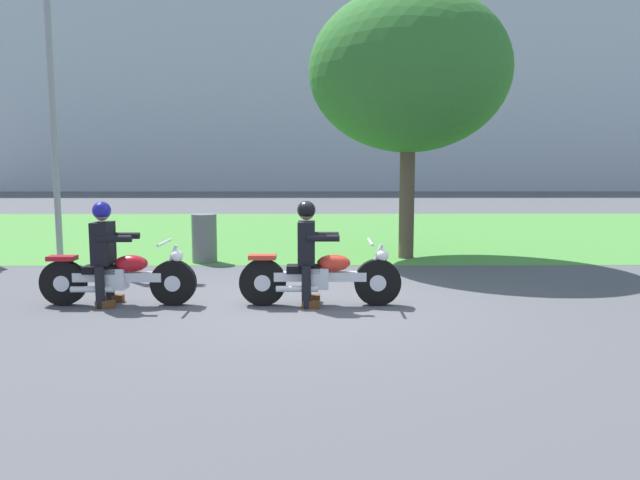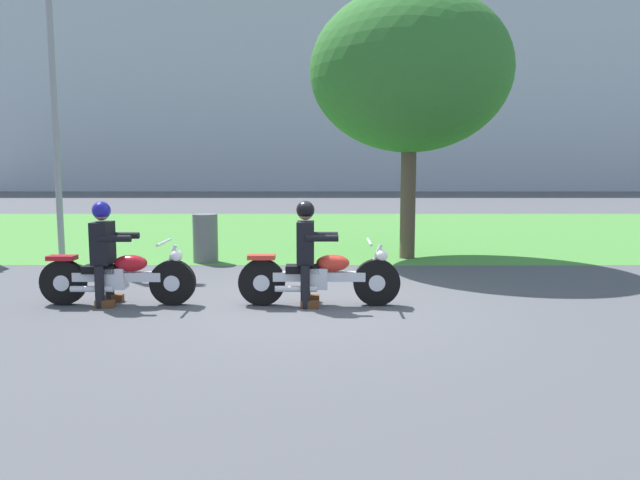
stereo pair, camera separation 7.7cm
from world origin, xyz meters
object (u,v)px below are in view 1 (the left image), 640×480
Objects in this scene: motorcycle_follow at (119,277)px; rider_follow at (105,245)px; motorcycle_lead at (321,277)px; streetlight_pole at (57,82)px; rider_lead at (308,245)px; tree_roadside at (409,72)px; trash_can at (204,238)px.

rider_follow is at bearing 179.11° from motorcycle_follow.
motorcycle_lead is 6.89m from streetlight_pole.
rider_lead is (-0.17, 0.00, 0.43)m from motorcycle_lead.
rider_lead is at bearing -38.55° from streetlight_pole.
streetlight_pole reaches higher than tree_roadside.
streetlight_pole reaches higher than motorcycle_follow.
streetlight_pole is (-4.74, 3.78, 2.60)m from rider_lead.
trash_can is (-3.94, -0.53, -3.18)m from tree_roadside.
motorcycle_follow is 2.23× the size of trash_can.
motorcycle_lead is 2.68m from motorcycle_follow.
motorcycle_lead is 0.46m from rider_lead.
trash_can is at bearing 82.72° from motorcycle_follow.
rider_lead is 1.01× the size of rider_follow.
motorcycle_follow is at bearing 179.93° from motorcycle_lead.
tree_roadside is at bearing 7.64° from trash_can.
streetlight_pole is 4.01m from trash_can.
rider_lead reaches higher than motorcycle_follow.
streetlight_pole reaches higher than trash_can.
motorcycle_lead reaches higher than motorcycle_follow.
trash_can is at bearing 119.91° from rider_lead.
trash_can is (2.72, -0.19, -2.95)m from streetlight_pole.
motorcycle_follow is 0.40× the size of tree_roadside.
rider_lead is at bearing 179.14° from motorcycle_lead.
motorcycle_lead is 2.31× the size of trash_can.
motorcycle_lead is 1.04× the size of motorcycle_follow.
rider_lead is 0.27× the size of tree_roadside.
rider_follow is 0.26× the size of streetlight_pole.
motorcycle_lead is 2.88m from rider_follow.
rider_follow is 0.26× the size of tree_roadside.
streetlight_pole is at bearing -177.06° from tree_roadside.
motorcycle_lead is 1.54× the size of rider_lead.
tree_roadside is (4.43, 4.09, 3.27)m from motorcycle_follow.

